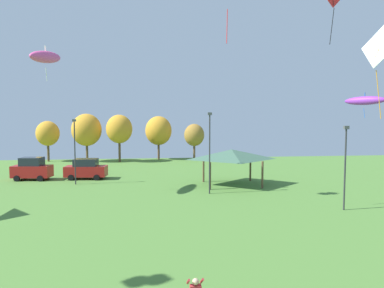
{
  "coord_description": "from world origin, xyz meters",
  "views": [
    {
      "loc": [
        -3.2,
        1.8,
        6.58
      ],
      "look_at": [
        -1.53,
        15.79,
        5.57
      ],
      "focal_mm": 32.0,
      "sensor_mm": 36.0,
      "label": 1
    }
  ],
  "objects_px": {
    "light_post_0": "(210,149)",
    "treeline_tree_3": "(158,131)",
    "parked_car_leftmost": "(32,169)",
    "treeline_tree_4": "(194,135)",
    "light_post_2": "(345,163)",
    "treeline_tree_0": "(48,134)",
    "kite_flying_4": "(365,101)",
    "treeline_tree_1": "(87,130)",
    "kite_flying_7": "(46,57)",
    "parked_car_second_from_left": "(86,169)",
    "light_post_1": "(75,148)",
    "kite_flying_5": "(380,47)",
    "treeline_tree_2": "(119,129)",
    "park_pavilion": "(232,155)"
  },
  "relations": [
    {
      "from": "kite_flying_4",
      "to": "treeline_tree_0",
      "type": "height_order",
      "value": "kite_flying_4"
    },
    {
      "from": "parked_car_leftmost",
      "to": "kite_flying_5",
      "type": "bearing_deg",
      "value": -22.84
    },
    {
      "from": "kite_flying_5",
      "to": "treeline_tree_4",
      "type": "xyz_separation_m",
      "value": [
        -8.89,
        32.97,
        -7.56
      ]
    },
    {
      "from": "kite_flying_5",
      "to": "kite_flying_7",
      "type": "relative_size",
      "value": 1.4
    },
    {
      "from": "light_post_2",
      "to": "treeline_tree_4",
      "type": "xyz_separation_m",
      "value": [
        -6.91,
        32.39,
        0.57
      ]
    },
    {
      "from": "park_pavilion",
      "to": "treeline_tree_1",
      "type": "xyz_separation_m",
      "value": [
        -17.96,
        21.35,
        1.88
      ]
    },
    {
      "from": "park_pavilion",
      "to": "light_post_1",
      "type": "bearing_deg",
      "value": 171.9
    },
    {
      "from": "parked_car_second_from_left",
      "to": "park_pavilion",
      "type": "distance_m",
      "value": 16.18
    },
    {
      "from": "treeline_tree_4",
      "to": "treeline_tree_0",
      "type": "bearing_deg",
      "value": 179.18
    },
    {
      "from": "treeline_tree_0",
      "to": "parked_car_second_from_left",
      "type": "bearing_deg",
      "value": -62.59
    },
    {
      "from": "kite_flying_4",
      "to": "treeline_tree_1",
      "type": "distance_m",
      "value": 38.97
    },
    {
      "from": "kite_flying_5",
      "to": "parked_car_second_from_left",
      "type": "xyz_separation_m",
      "value": [
        -23.07,
        16.14,
        -10.47
      ]
    },
    {
      "from": "parked_car_leftmost",
      "to": "treeline_tree_1",
      "type": "xyz_separation_m",
      "value": [
        2.94,
        16.0,
        3.75
      ]
    },
    {
      "from": "light_post_0",
      "to": "light_post_2",
      "type": "relative_size",
      "value": 1.18
    },
    {
      "from": "kite_flying_4",
      "to": "treeline_tree_1",
      "type": "bearing_deg",
      "value": 153.44
    },
    {
      "from": "park_pavilion",
      "to": "light_post_0",
      "type": "relative_size",
      "value": 0.91
    },
    {
      "from": "park_pavilion",
      "to": "treeline_tree_0",
      "type": "height_order",
      "value": "treeline_tree_0"
    },
    {
      "from": "kite_flying_5",
      "to": "treeline_tree_3",
      "type": "bearing_deg",
      "value": 113.28
    },
    {
      "from": "kite_flying_5",
      "to": "parked_car_second_from_left",
      "type": "height_order",
      "value": "kite_flying_5"
    },
    {
      "from": "kite_flying_7",
      "to": "treeline_tree_2",
      "type": "xyz_separation_m",
      "value": [
        3.9,
        23.21,
        -6.77
      ]
    },
    {
      "from": "kite_flying_7",
      "to": "parked_car_second_from_left",
      "type": "height_order",
      "value": "kite_flying_7"
    },
    {
      "from": "light_post_1",
      "to": "light_post_2",
      "type": "xyz_separation_m",
      "value": [
        21.59,
        -12.53,
        -0.25
      ]
    },
    {
      "from": "kite_flying_5",
      "to": "light_post_2",
      "type": "xyz_separation_m",
      "value": [
        -1.97,
        0.58,
        -8.13
      ]
    },
    {
      "from": "treeline_tree_4",
      "to": "parked_car_leftmost",
      "type": "bearing_deg",
      "value": -139.97
    },
    {
      "from": "parked_car_leftmost",
      "to": "treeline_tree_0",
      "type": "xyz_separation_m",
      "value": [
        -3.17,
        17.06,
        3.17
      ]
    },
    {
      "from": "kite_flying_7",
      "to": "light_post_1",
      "type": "height_order",
      "value": "kite_flying_7"
    },
    {
      "from": "light_post_2",
      "to": "treeline_tree_1",
      "type": "relative_size",
      "value": 0.82
    },
    {
      "from": "park_pavilion",
      "to": "light_post_2",
      "type": "relative_size",
      "value": 1.07
    },
    {
      "from": "kite_flying_5",
      "to": "treeline_tree_2",
      "type": "bearing_deg",
      "value": 123.51
    },
    {
      "from": "treeline_tree_0",
      "to": "treeline_tree_4",
      "type": "height_order",
      "value": "treeline_tree_0"
    },
    {
      "from": "parked_car_leftmost",
      "to": "treeline_tree_4",
      "type": "bearing_deg",
      "value": 46.61
    },
    {
      "from": "treeline_tree_3",
      "to": "parked_car_leftmost",
      "type": "bearing_deg",
      "value": -128.28
    },
    {
      "from": "parked_car_leftmost",
      "to": "kite_flying_7",
      "type": "bearing_deg",
      "value": -56.38
    },
    {
      "from": "kite_flying_5",
      "to": "park_pavilion",
      "type": "distance_m",
      "value": 15.91
    },
    {
      "from": "park_pavilion",
      "to": "treeline_tree_2",
      "type": "height_order",
      "value": "treeline_tree_2"
    },
    {
      "from": "light_post_2",
      "to": "treeline_tree_3",
      "type": "xyz_separation_m",
      "value": [
        -12.71,
        33.55,
        1.27
      ]
    },
    {
      "from": "light_post_0",
      "to": "light_post_1",
      "type": "bearing_deg",
      "value": 155.04
    },
    {
      "from": "treeline_tree_0",
      "to": "light_post_0",
      "type": "bearing_deg",
      "value": -50.96
    },
    {
      "from": "kite_flying_4",
      "to": "treeline_tree_3",
      "type": "height_order",
      "value": "kite_flying_4"
    },
    {
      "from": "kite_flying_7",
      "to": "treeline_tree_0",
      "type": "xyz_separation_m",
      "value": [
        -7.29,
        25.12,
        -7.47
      ]
    },
    {
      "from": "parked_car_second_from_left",
      "to": "light_post_0",
      "type": "height_order",
      "value": "light_post_0"
    },
    {
      "from": "treeline_tree_1",
      "to": "kite_flying_4",
      "type": "bearing_deg",
      "value": -26.56
    },
    {
      "from": "treeline_tree_3",
      "to": "light_post_2",
      "type": "bearing_deg",
      "value": -69.25
    },
    {
      "from": "kite_flying_7",
      "to": "light_post_1",
      "type": "relative_size",
      "value": 0.73
    },
    {
      "from": "kite_flying_7",
      "to": "parked_car_second_from_left",
      "type": "xyz_separation_m",
      "value": [
        1.61,
        7.95,
        -10.74
      ]
    },
    {
      "from": "light_post_0",
      "to": "treeline_tree_3",
      "type": "xyz_separation_m",
      "value": [
        -3.91,
        26.97,
        0.73
      ]
    },
    {
      "from": "light_post_1",
      "to": "treeline_tree_1",
      "type": "height_order",
      "value": "treeline_tree_1"
    },
    {
      "from": "treeline_tree_4",
      "to": "kite_flying_4",
      "type": "bearing_deg",
      "value": -45.56
    },
    {
      "from": "treeline_tree_1",
      "to": "parked_car_second_from_left",
      "type": "bearing_deg",
      "value": -80.19
    },
    {
      "from": "treeline_tree_0",
      "to": "kite_flying_4",
      "type": "bearing_deg",
      "value": -24.27
    }
  ]
}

